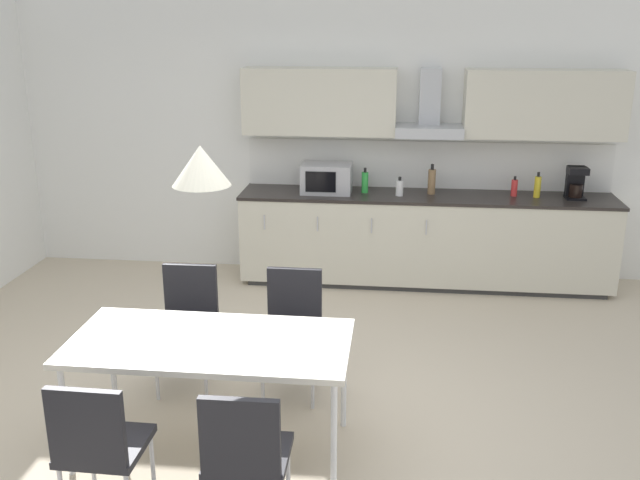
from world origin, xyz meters
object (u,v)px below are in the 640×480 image
at_px(bottle_yellow, 537,187).
at_px(pendant_lamp, 201,166).
at_px(bottle_green, 365,182).
at_px(dining_table, 210,347).
at_px(bottle_brown, 432,181).
at_px(chair_far_left, 188,315).
at_px(chair_near_right, 245,451).
at_px(bottle_red, 514,188).
at_px(bottle_white, 400,188).
at_px(chair_near_left, 97,441).
at_px(microwave, 327,178).
at_px(chair_far_right, 293,319).
at_px(coffee_maker, 576,183).

relative_size(bottle_yellow, pendant_lamp, 0.75).
relative_size(bottle_green, dining_table, 0.15).
distance_m(bottle_brown, dining_table, 3.38).
bearing_deg(chair_far_left, chair_near_right, -64.59).
relative_size(bottle_red, chair_near_right, 0.22).
relative_size(bottle_white, chair_near_left, 0.21).
xyz_separation_m(microwave, bottle_green, (0.37, 0.03, -0.04)).
xyz_separation_m(bottle_red, chair_far_right, (-1.79, -2.29, -0.44)).
distance_m(coffee_maker, bottle_white, 1.64).
distance_m(coffee_maker, bottle_green, 1.97).
height_order(bottle_red, chair_far_right, bottle_red).
distance_m(bottle_green, chair_near_left, 4.01).
bearing_deg(bottle_green, chair_near_right, -95.55).
relative_size(bottle_yellow, chair_near_left, 0.28).
relative_size(bottle_white, pendant_lamp, 0.56).
xyz_separation_m(coffee_maker, bottle_green, (-1.97, 0.00, -0.05)).
height_order(dining_table, chair_far_left, chair_far_left).
distance_m(coffee_maker, bottle_yellow, 0.35).
bearing_deg(microwave, bottle_red, 1.68).
bearing_deg(chair_near_right, microwave, 89.95).
bearing_deg(bottle_yellow, bottle_brown, 178.58).
distance_m(bottle_green, pendant_lamp, 3.23).
bearing_deg(bottle_white, bottle_yellow, 3.49).
bearing_deg(dining_table, chair_far_left, 115.43).
xyz_separation_m(bottle_brown, bottle_white, (-0.30, -0.10, -0.05)).
bearing_deg(chair_near_left, chair_far_right, 64.62).
bearing_deg(pendant_lamp, coffee_maker, 48.32).
distance_m(bottle_red, bottle_white, 1.09).
distance_m(dining_table, pendant_lamp, 1.08).
distance_m(coffee_maker, bottle_brown, 1.33).
distance_m(bottle_yellow, bottle_green, 1.62).
bearing_deg(chair_far_left, bottle_white, 56.44).
xyz_separation_m(coffee_maker, bottle_yellow, (-0.35, -0.01, -0.05)).
distance_m(bottle_brown, chair_far_right, 2.54).
xyz_separation_m(chair_near_right, chair_near_left, (-0.74, 0.00, 0.00)).
xyz_separation_m(coffee_maker, bottle_white, (-1.63, -0.08, -0.07)).
bearing_deg(chair_far_right, chair_far_left, -180.00).
xyz_separation_m(bottle_white, dining_table, (-1.08, -2.96, -0.29)).
bearing_deg(bottle_red, bottle_green, -179.02).
relative_size(coffee_maker, chair_far_left, 0.34).
bearing_deg(chair_near_left, microwave, 78.93).
bearing_deg(pendant_lamp, chair_far_left, 115.43).
bearing_deg(bottle_red, chair_near_right, -114.92).
distance_m(microwave, chair_far_left, 2.41).
height_order(bottle_brown, chair_near_right, bottle_brown).
xyz_separation_m(bottle_yellow, bottle_green, (-1.62, 0.01, 0.00)).
height_order(bottle_yellow, bottle_green, bottle_green).
bearing_deg(chair_far_right, bottle_red, 52.01).
xyz_separation_m(chair_near_right, pendant_lamp, (-0.37, 0.78, 1.23)).
distance_m(chair_far_right, chair_far_left, 0.74).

